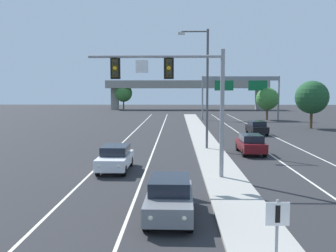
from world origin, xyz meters
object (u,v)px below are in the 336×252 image
Objects in this scene: tree_far_right_b at (312,97)px; highway_sign_gantry at (241,84)px; median_sign_post at (277,230)px; car_receding_darkred at (251,144)px; car_receding_black at (257,127)px; car_oncoming_white at (115,158)px; tree_far_right_c at (267,99)px; overhead_signal_mast at (179,85)px; car_oncoming_grey at (170,197)px; tree_far_left_c at (123,93)px; street_lamp_median at (205,82)px.

highway_sign_gantry is at bearing 116.11° from tree_far_right_b.
car_receding_darkred is (3.42, 21.10, -0.77)m from median_sign_post.
car_receding_black is 22.50m from highway_sign_gantry.
median_sign_post is at bearing -66.20° from car_oncoming_white.
tree_far_right_c is 14.92m from tree_far_right_b.
overhead_signal_mast is 1.69× the size of car_receding_black.
car_oncoming_grey is at bearing 116.54° from median_sign_post.
tree_far_right_c is (15.46, 44.60, -1.72)m from overhead_signal_mast.
tree_far_right_b is (18.29, 36.50, 3.33)m from car_oncoming_grey.
highway_sign_gantry reaches higher than tree_far_right_c.
car_oncoming_white is 77.60m from tree_far_left_c.
street_lamp_median is at bearing 78.35° from overhead_signal_mast.
highway_sign_gantry is (8.43, 56.52, 4.58)m from median_sign_post.
car_oncoming_white and car_receding_black have the same top height.
tree_far_right_c reaches higher than car_oncoming_white.
car_receding_darkred is at bearing -98.05° from highway_sign_gantry.
tree_far_right_b is (15.65, 19.00, -1.64)m from street_lamp_median.
car_receding_black is 0.71× the size of tree_far_right_b.
car_oncoming_white is 44.87m from highway_sign_gantry.
car_receding_black is at bearing -105.99° from tree_far_right_c.
overhead_signal_mast is 6.46m from car_oncoming_white.
tree_far_right_b is at bearing 40.05° from car_receding_black.
car_oncoming_grey is 0.34× the size of highway_sign_gantry.
tree_far_right_c reaches higher than car_oncoming_grey.
highway_sign_gantry reaches higher than median_sign_post.
overhead_signal_mast is 1.70× the size of car_receding_darkred.
car_oncoming_white is at bearing -128.44° from tree_far_right_b.
highway_sign_gantry is at bearing 81.52° from median_sign_post.
tree_far_left_c is at bearing 100.08° from overhead_signal_mast.
car_oncoming_white is at bearing 113.80° from median_sign_post.
car_receding_black is at bearing 67.91° from overhead_signal_mast.
overhead_signal_mast is 1.37× the size of tree_far_right_c.
tree_far_left_c is at bearing 122.97° from tree_far_right_b.
street_lamp_median is 18.38m from car_oncoming_grey.
tree_far_left_c is at bearing 125.54° from highway_sign_gantry.
highway_sign_gantry is at bearing 76.27° from overhead_signal_mast.
tree_far_right_c is 0.83× the size of tree_far_left_c.
car_oncoming_grey is 0.81× the size of tree_far_right_c.
tree_far_left_c is 58.74m from tree_far_right_b.
car_receding_darkred is at bearing -103.69° from car_receding_black.
tree_far_right_c reaches higher than median_sign_post.
highway_sign_gantry is 42.87m from tree_far_left_c.
tree_far_left_c is (-10.07, 76.86, 3.53)m from car_oncoming_white.
overhead_signal_mast is 80.41m from tree_far_left_c.
median_sign_post is 57.32m from highway_sign_gantry.
median_sign_post is 0.35× the size of tree_far_right_b.
overhead_signal_mast is at bearing -29.87° from car_oncoming_white.
tree_far_left_c reaches higher than median_sign_post.
car_oncoming_grey is at bearing -102.43° from highway_sign_gantry.
car_oncoming_white is 0.34× the size of highway_sign_gantry.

